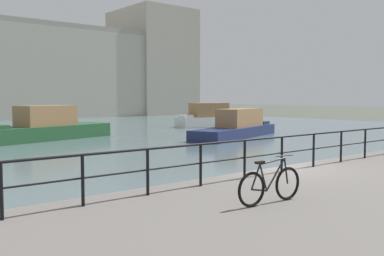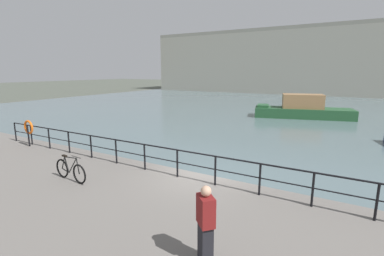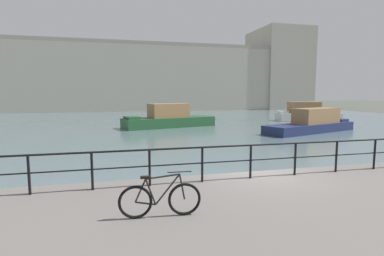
{
  "view_description": "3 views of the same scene",
  "coord_description": "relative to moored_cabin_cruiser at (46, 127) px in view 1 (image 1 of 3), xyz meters",
  "views": [
    {
      "loc": [
        -10.64,
        -8.84,
        2.97
      ],
      "look_at": [
        -1.05,
        2.9,
        1.88
      ],
      "focal_mm": 40.4,
      "sensor_mm": 36.0,
      "label": 1
    },
    {
      "loc": [
        4.83,
        -9.07,
        4.67
      ],
      "look_at": [
        -1.9,
        2.55,
        1.92
      ],
      "focal_mm": 26.04,
      "sensor_mm": 36.0,
      "label": 2
    },
    {
      "loc": [
        -4.62,
        -9.15,
        3.39
      ],
      "look_at": [
        -1.41,
        3.62,
        1.88
      ],
      "focal_mm": 27.97,
      "sensor_mm": 36.0,
      "label": 3
    }
  ],
  "objects": [
    {
      "name": "moored_cabin_cruiser",
      "position": [
        0.0,
        0.0,
        0.0
      ],
      "size": [
        9.78,
        5.02,
        2.38
      ],
      "rotation": [
        0.0,
        0.0,
        3.41
      ],
      "color": "#23512D",
      "rests_on": "water_basin"
    },
    {
      "name": "moored_green_narrowboat",
      "position": [
        11.8,
        -6.98,
        -0.08
      ],
      "size": [
        10.05,
        5.44,
        2.09
      ],
      "rotation": [
        0.0,
        0.0,
        0.33
      ],
      "color": "navy",
      "rests_on": "water_basin"
    },
    {
      "name": "quay_railing",
      "position": [
        0.48,
        -21.58,
        0.62
      ],
      "size": [
        25.15,
        0.07,
        1.08
      ],
      "color": "black",
      "rests_on": "quay_promenade"
    },
    {
      "name": "ground_plane",
      "position": [
        -0.46,
        -20.83,
        -0.87
      ],
      "size": [
        240.0,
        240.0,
        0.0
      ],
      "primitive_type": "plane",
      "color": "#4C5147"
    },
    {
      "name": "water_basin",
      "position": [
        -0.46,
        9.37,
        -0.87
      ],
      "size": [
        80.0,
        60.0,
        0.01
      ],
      "primitive_type": "cube",
      "color": "slate",
      "rests_on": "ground_plane"
    },
    {
      "name": "parked_bicycle",
      "position": [
        -4.24,
        -23.83,
        0.27
      ],
      "size": [
        1.77,
        0.18,
        0.98
      ],
      "rotation": [
        0.0,
        0.0,
        -0.07
      ],
      "color": "black",
      "rests_on": "quay_promenade"
    },
    {
      "name": "moored_blue_motorboat",
      "position": [
        17.95,
        2.81,
        0.06
      ],
      "size": [
        7.96,
        3.88,
        2.38
      ],
      "rotation": [
        0.0,
        0.0,
        2.94
      ],
      "color": "white",
      "rests_on": "water_basin"
    }
  ]
}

